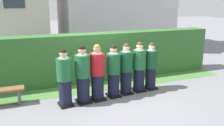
{
  "coord_description": "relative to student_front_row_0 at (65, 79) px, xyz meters",
  "views": [
    {
      "loc": [
        -2.55,
        -6.46,
        2.85
      ],
      "look_at": [
        0.0,
        0.0,
        1.05
      ],
      "focal_mm": 38.87,
      "sensor_mm": 36.0,
      "label": 1
    }
  ],
  "objects": [
    {
      "name": "student_front_row_5",
      "position": [
        2.43,
        0.27,
        -0.0
      ],
      "size": [
        0.42,
        0.48,
        1.6
      ],
      "color": "black",
      "rests_on": "ground"
    },
    {
      "name": "student_front_row_1",
      "position": [
        0.52,
        0.03,
        0.02
      ],
      "size": [
        0.44,
        0.52,
        1.66
      ],
      "color": "black",
      "rests_on": "ground"
    },
    {
      "name": "student_front_row_6",
      "position": [
        2.88,
        0.31,
        -0.03
      ],
      "size": [
        0.4,
        0.48,
        1.54
      ],
      "color": "black",
      "rests_on": "ground"
    },
    {
      "name": "ground_plane",
      "position": [
        1.45,
        0.14,
        -0.77
      ],
      "size": [
        60.0,
        60.0,
        0.0
      ],
      "primitive_type": "plane",
      "color": "slate"
    },
    {
      "name": "hedge",
      "position": [
        1.45,
        1.89,
        0.09
      ],
      "size": [
        9.38,
        0.7,
        1.72
      ],
      "color": "#33662D",
      "rests_on": "ground"
    },
    {
      "name": "student_in_red_blazer",
      "position": [
        0.97,
        0.08,
        0.02
      ],
      "size": [
        0.44,
        0.52,
        1.66
      ],
      "color": "black",
      "rests_on": "ground"
    },
    {
      "name": "student_front_row_3",
      "position": [
        1.49,
        0.13,
        -0.01
      ],
      "size": [
        0.41,
        0.52,
        1.59
      ],
      "color": "black",
      "rests_on": "ground"
    },
    {
      "name": "student_front_row_0",
      "position": [
        0.0,
        0.0,
        0.0
      ],
      "size": [
        0.42,
        0.53,
        1.61
      ],
      "color": "black",
      "rests_on": "ground"
    },
    {
      "name": "student_front_row_4",
      "position": [
        1.94,
        0.23,
        -0.01
      ],
      "size": [
        0.41,
        0.48,
        1.59
      ],
      "color": "black",
      "rests_on": "ground"
    },
    {
      "name": "lawn_strip",
      "position": [
        1.45,
        1.09,
        -0.76
      ],
      "size": [
        9.38,
        0.9,
        0.01
      ],
      "primitive_type": "cube",
      "color": "#477A38",
      "rests_on": "ground"
    }
  ]
}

